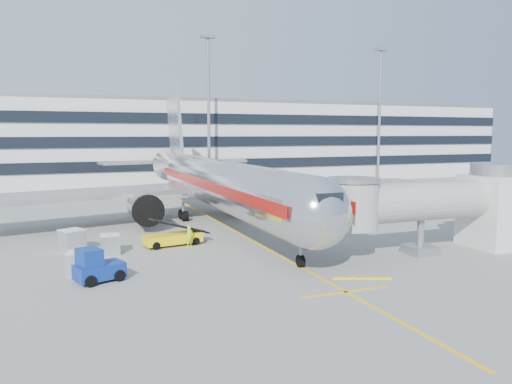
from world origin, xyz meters
name	(u,v)px	position (x,y,z in m)	size (l,w,h in m)	color
ground	(258,244)	(0.00, 0.00, 0.00)	(180.00, 180.00, 0.00)	gray
lead_in_line	(223,224)	(0.00, 10.00, 0.01)	(0.25, 70.00, 0.01)	yellow
stop_bar	(346,292)	(0.00, -14.00, 0.01)	(6.00, 0.25, 0.01)	yellow
main_jet	(217,183)	(0.00, 11.72, 4.23)	(50.95, 48.70, 16.06)	silver
jet_bridge	(439,204)	(12.18, -8.00, 3.87)	(17.80, 4.50, 7.00)	silver
terminal	(145,142)	(0.00, 57.95, 7.80)	(150.00, 24.25, 15.60)	silver
light_mast_centre	(209,100)	(8.00, 42.00, 14.88)	(2.40, 1.20, 25.45)	gray
light_mast_east	(380,105)	(42.00, 42.00, 14.88)	(2.40, 1.20, 25.45)	gray
belt_loader	(173,237)	(-6.94, 2.23, 0.70)	(5.24, 2.53, 2.45)	yellow
baggage_tug	(96,267)	(-13.73, -6.31, 0.97)	(3.38, 2.69, 2.24)	navy
cargo_container_left	(110,244)	(-12.19, 1.08, 0.78)	(1.54, 1.54, 1.56)	#B0B2B8
cargo_container_right	(72,240)	(-14.94, 3.11, 0.90)	(2.23, 2.23, 1.79)	#B0B2B8
cargo_container_front	(79,263)	(-14.71, -4.19, 0.80)	(1.74, 1.74, 1.60)	#B0B2B8
ramp_worker	(190,237)	(-5.80, 0.94, 0.92)	(0.67, 0.44, 1.83)	#D5FF1A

